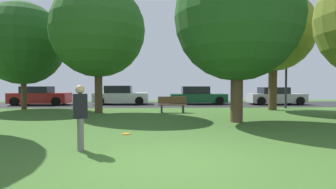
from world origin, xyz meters
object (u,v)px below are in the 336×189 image
(maple_tree_far, at_px, (23,44))
(street_lamp_post, at_px, (286,74))
(frisbee_disc, at_px, (126,134))
(park_bench, at_px, (172,104))
(maple_tree_near, at_px, (237,18))
(parked_car_silver, at_px, (275,96))
(birch_tree_lone, at_px, (98,30))
(oak_tree_center, at_px, (273,31))
(parked_car_white, at_px, (121,96))
(parked_car_green, at_px, (197,96))
(person_thrower, at_px, (80,115))
(parked_car_red, at_px, (40,96))

(maple_tree_far, distance_m, street_lamp_post, 17.13)
(frisbee_disc, relative_size, park_bench, 0.17)
(maple_tree_near, bearing_deg, park_bench, 122.88)
(parked_car_silver, bearing_deg, street_lamp_post, -103.56)
(maple_tree_far, relative_size, parked_car_silver, 1.57)
(birch_tree_lone, xyz_separation_m, frisbee_disc, (2.23, -6.48, -4.53))
(birch_tree_lone, bearing_deg, maple_tree_far, 154.37)
(birch_tree_lone, xyz_separation_m, park_bench, (4.07, 0.08, -4.08))
(oak_tree_center, xyz_separation_m, park_bench, (-6.31, -1.37, -4.38))
(maple_tree_far, relative_size, parked_car_white, 1.59)
(birch_tree_lone, height_order, parked_car_green, birch_tree_lone)
(maple_tree_near, relative_size, frisbee_disc, 25.96)
(maple_tree_near, distance_m, park_bench, 6.04)
(maple_tree_near, xyz_separation_m, street_lamp_post, (5.19, 6.41, -2.10))
(street_lamp_post, bearing_deg, person_thrower, -132.81)
(parked_car_green, height_order, parked_car_silver, parked_car_green)
(park_bench, bearing_deg, parked_car_silver, -144.85)
(oak_tree_center, xyz_separation_m, parked_car_white, (-10.06, 5.26, -4.17))
(parked_car_green, xyz_separation_m, parked_car_silver, (6.15, -0.62, -0.02))
(oak_tree_center, relative_size, street_lamp_post, 1.63)
(person_thrower, distance_m, parked_car_white, 15.35)
(maple_tree_near, distance_m, parked_car_red, 16.36)
(birch_tree_lone, height_order, street_lamp_post, birch_tree_lone)
(person_thrower, bearing_deg, parked_car_white, -106.91)
(maple_tree_far, distance_m, parked_car_white, 7.80)
(frisbee_disc, bearing_deg, parked_car_white, 98.26)
(oak_tree_center, distance_m, parked_car_white, 12.09)
(parked_car_red, relative_size, parked_car_silver, 1.00)
(person_thrower, height_order, parked_car_white, person_thrower)
(birch_tree_lone, xyz_separation_m, person_thrower, (1.39, -8.60, -3.68))
(birch_tree_lone, xyz_separation_m, parked_car_red, (-5.82, 6.21, -3.88))
(maple_tree_near, distance_m, parked_car_green, 11.14)
(street_lamp_post, bearing_deg, park_bench, -161.82)
(parked_car_white, bearing_deg, birch_tree_lone, -92.73)
(parked_car_silver, bearing_deg, parked_car_red, 179.64)
(maple_tree_far, height_order, parked_car_red, maple_tree_far)
(oak_tree_center, relative_size, birch_tree_lone, 1.03)
(person_thrower, bearing_deg, birch_tree_lone, -101.74)
(maple_tree_far, bearing_deg, parked_car_white, 36.95)
(parked_car_white, distance_m, parked_car_green, 6.14)
(maple_tree_far, bearing_deg, oak_tree_center, -3.90)
(parked_car_silver, distance_m, park_bench, 10.44)
(maple_tree_far, bearing_deg, frisbee_disc, -50.24)
(person_thrower, relative_size, frisbee_disc, 5.84)
(birch_tree_lone, xyz_separation_m, street_lamp_post, (11.77, 2.61, -2.29))
(street_lamp_post, bearing_deg, parked_car_green, 142.36)
(frisbee_disc, distance_m, parked_car_green, 13.86)
(birch_tree_lone, distance_m, parked_car_silver, 14.54)
(person_thrower, xyz_separation_m, parked_car_white, (-1.07, 15.31, -0.19))
(frisbee_disc, height_order, parked_car_red, parked_car_red)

